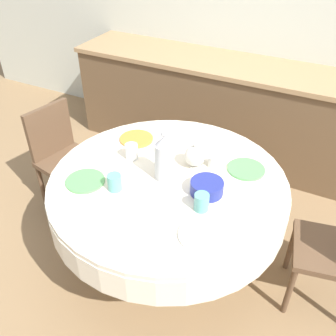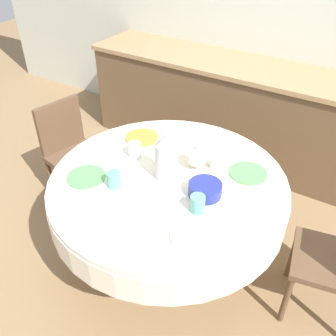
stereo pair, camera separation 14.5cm
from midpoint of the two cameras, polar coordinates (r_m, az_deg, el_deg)
The scene contains 16 objects.
ground_plane at distance 2.74m, azimuth 1.56°, elevation -13.95°, with size 12.00×12.00×0.00m, color #8E704C.
wall_back at distance 3.57m, azimuth 18.42°, elevation 21.74°, with size 7.00×0.05×2.60m.
kitchen_counter at distance 3.56m, azimuth 14.30°, elevation 7.66°, with size 3.24×0.64×0.91m.
dining_table at distance 2.29m, azimuth 1.81°, elevation -4.08°, with size 1.43×1.43×0.74m.
chair_right at distance 3.04m, azimuth -13.19°, elevation 2.85°, with size 0.47×0.47×0.84m.
plate_near_left at distance 2.26m, azimuth -10.55°, elevation -1.36°, with size 0.23×0.23×0.01m, color #5BA85B.
cup_near_left at distance 2.14m, azimuth -6.34°, elevation -1.81°, with size 0.08×0.08×0.10m, color #5BA39E.
plate_near_right at distance 1.87m, azimuth 6.13°, elevation -10.45°, with size 0.23×0.23×0.01m, color white.
cup_near_right at distance 1.99m, azimuth 6.62°, elevation -5.50°, with size 0.08×0.08×0.10m, color #5BA39E.
plate_far_left at distance 2.58m, azimuth -2.39°, elevation 4.63°, with size 0.23×0.23×0.01m, color orange.
cup_far_left at distance 2.38m, azimuth -3.36°, elevation 2.74°, with size 0.08×0.08×0.10m, color white.
plate_far_right at distance 2.32m, azimuth 13.89°, elevation -0.80°, with size 0.23×0.23×0.01m, color #5BA85B.
cup_far_right at distance 2.30m, azimuth 9.21°, elevation 0.99°, with size 0.08×0.08×0.10m, color white.
coffee_carafe at distance 2.14m, azimuth 1.27°, elevation 1.43°, with size 0.11×0.11×0.32m.
teapot at distance 2.28m, azimuth 6.27°, elevation 1.61°, with size 0.18×0.13×0.17m.
fruit_bowl at distance 2.10m, azimuth 7.65°, elevation -3.29°, with size 0.19×0.19×0.08m, color navy.
Camera 2 is at (0.92, -1.48, 2.11)m, focal length 40.00 mm.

